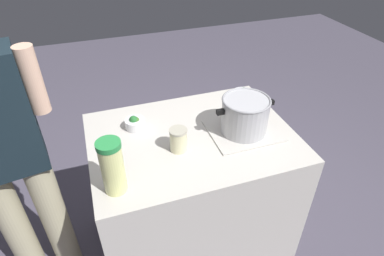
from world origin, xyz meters
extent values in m
plane|color=#504B5B|center=(0.00, 0.00, 0.00)|extent=(8.00, 8.00, 0.00)
cube|color=beige|center=(0.00, 0.00, 0.44)|extent=(1.05, 0.78, 0.88)
cube|color=beige|center=(-0.27, 0.05, 0.89)|extent=(0.36, 0.30, 0.01)
cylinder|color=#B7B7BC|center=(-0.27, 0.05, 0.98)|extent=(0.24, 0.24, 0.18)
torus|color=#99999E|center=(-0.27, 0.05, 1.07)|extent=(0.25, 0.25, 0.01)
cube|color=black|center=(-0.40, 0.05, 1.03)|extent=(0.04, 0.02, 0.02)
cube|color=black|center=(-0.13, 0.05, 1.03)|extent=(0.04, 0.02, 0.02)
cylinder|color=#E9EB94|center=(0.42, 0.25, 1.00)|extent=(0.10, 0.10, 0.23)
cylinder|color=#2A8D44|center=(0.42, 0.25, 1.12)|extent=(0.10, 0.10, 0.02)
ellipsoid|color=yellow|center=(0.44, 0.25, 1.02)|extent=(0.04, 0.04, 0.01)
cylinder|color=beige|center=(0.10, 0.08, 0.94)|extent=(0.08, 0.08, 0.11)
cylinder|color=#B2AD99|center=(0.10, 0.08, 1.00)|extent=(0.09, 0.09, 0.01)
cylinder|color=silver|center=(-0.42, -0.26, 0.90)|extent=(0.13, 0.13, 0.04)
ellipsoid|color=#2D6824|center=(-0.42, -0.26, 0.93)|extent=(0.05, 0.05, 0.06)
ellipsoid|color=#217E1A|center=(-0.41, -0.26, 0.93)|extent=(0.05, 0.05, 0.05)
cylinder|color=silver|center=(0.26, -0.16, 0.91)|extent=(0.11, 0.11, 0.05)
ellipsoid|color=#3C682A|center=(0.26, -0.16, 0.93)|extent=(0.04, 0.04, 0.05)
ellipsoid|color=#276B30|center=(0.27, -0.16, 0.94)|extent=(0.05, 0.05, 0.05)
cylinder|color=#B7AE8B|center=(0.78, -0.09, 0.42)|extent=(0.14, 0.14, 0.84)
cylinder|color=#B7AE8B|center=(0.98, -0.09, 0.42)|extent=(0.14, 0.14, 0.84)
cylinder|color=#D4A88F|center=(0.67, -0.09, 1.27)|extent=(0.08, 0.08, 0.30)
camera|label=1|loc=(0.43, 1.26, 1.90)|focal=30.31mm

